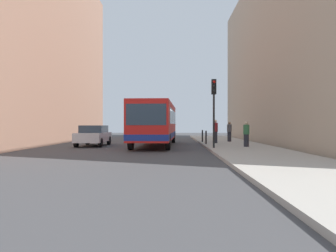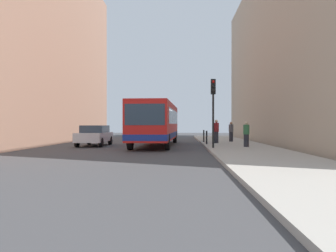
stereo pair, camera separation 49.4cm
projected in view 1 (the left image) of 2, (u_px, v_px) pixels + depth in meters
The scene contains 12 objects.
ground_plane at pixel (156, 148), 21.43m from camera, with size 80.00×80.00×0.00m, color #424244.
sidewalk at pixel (238, 147), 21.33m from camera, with size 4.40×40.00×0.15m, color #ADA89E.
building_left at pixel (14, 38), 25.62m from camera, with size 7.00×32.00×16.89m, color #936B56.
building_right at pixel (307, 50), 25.18m from camera, with size 7.00×32.00×14.68m, color #B2A38C.
bus at pixel (156, 122), 23.54m from camera, with size 2.94×11.11×3.00m.
car_beside_bus at pixel (94, 135), 23.36m from camera, with size 1.90×4.42×1.48m.
traffic_light at pixel (214, 100), 19.34m from camera, with size 0.28×0.33×4.10m.
bollard_near at pixel (206, 137), 23.06m from camera, with size 0.11×0.11×0.95m, color black.
bollard_mid at pixel (202, 136), 26.02m from camera, with size 0.11×0.11×0.95m, color black.
pedestrian_near_signal at pixel (246, 134), 20.31m from camera, with size 0.38×0.38×1.59m.
pedestrian_mid_sidewalk at pixel (215, 131), 24.36m from camera, with size 0.38×0.38×1.76m.
pedestrian_far_sidewalk at pixel (229, 132), 26.69m from camera, with size 0.38×0.38×1.62m.
Camera 1 is at (1.17, -21.41, 1.52)m, focal length 34.61 mm.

